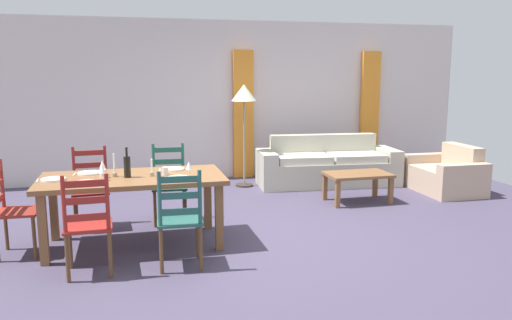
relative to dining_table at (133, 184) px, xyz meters
The scene contains 32 objects.
ground_plane 1.40m from the dining_table, ahead, with size 9.60×9.60×0.02m, color #433B51.
wall_far 3.61m from the dining_table, 69.72° to the left, with size 9.60×0.16×2.70m, color silver.
curtain_panel_left 3.75m from the dining_table, 58.82° to the left, with size 0.35×0.08×2.20m, color orange.
curtain_panel_right 5.39m from the dining_table, 36.35° to the left, with size 0.35×0.08×2.20m, color orange.
dining_table is the anchor object (origin of this frame).
dining_chair_near_left 0.88m from the dining_table, 118.56° to the right, with size 0.43×0.41×0.96m.
dining_chair_near_right 0.90m from the dining_table, 62.28° to the right, with size 0.44×0.42×0.96m.
dining_chair_far_left 0.93m from the dining_table, 121.82° to the left, with size 0.44×0.42×0.96m.
dining_chair_far_right 0.92m from the dining_table, 60.93° to the left, with size 0.44×0.42×0.96m.
dining_chair_head_west 1.20m from the dining_table, behind, with size 0.41×0.43×0.96m.
dinner_plate_near_left 0.52m from the dining_table, 150.95° to the right, with size 0.24×0.24×0.02m, color white.
fork_near_left 0.66m from the dining_table, 157.38° to the right, with size 0.02×0.17×0.01m, color silver.
dinner_plate_near_right 0.52m from the dining_table, 29.05° to the right, with size 0.24×0.24×0.02m, color white.
fork_near_right 0.40m from the dining_table, 39.81° to the right, with size 0.02×0.17×0.01m, color silver.
dinner_plate_far_left 0.52m from the dining_table, 150.95° to the left, with size 0.24×0.24×0.02m, color white.
fork_far_left 0.66m from the dining_table, 157.38° to the left, with size 0.02×0.17×0.01m, color silver.
dinner_plate_far_right 0.52m from the dining_table, 29.05° to the left, with size 0.24×0.24×0.02m, color white.
fork_far_right 0.40m from the dining_table, 39.81° to the left, with size 0.02×0.17×0.01m, color silver.
dinner_plate_head_west 0.79m from the dining_table, behind, with size 0.24×0.24×0.02m, color white.
fork_head_west 0.93m from the dining_table, behind, with size 0.02×0.17×0.01m, color silver.
wine_bottle 0.22m from the dining_table, 136.00° to the right, with size 0.07×0.07×0.32m.
wine_glass_near_left 0.38m from the dining_table, 153.79° to the right, with size 0.06×0.06×0.16m.
wine_glass_near_right 0.63m from the dining_table, 15.06° to the right, with size 0.06×0.06×0.16m.
wine_glass_far_left 0.39m from the dining_table, 154.24° to the left, with size 0.06×0.06×0.16m.
coffee_cup_primary 0.37m from the dining_table, ahead, with size 0.07×0.07×0.09m, color beige.
coffee_cup_secondary 0.32m from the dining_table, behind, with size 0.07×0.07×0.09m, color beige.
candle_tall 0.24m from the dining_table, behind, with size 0.05×0.05×0.25m.
candle_short 0.24m from the dining_table, 11.31° to the right, with size 0.05×0.05×0.18m.
couch 3.90m from the dining_table, 36.17° to the left, with size 2.34×1.00×0.80m.
coffee_table 3.30m from the dining_table, 19.11° to the left, with size 0.90×0.56×0.42m.
armchair_upholstered 4.94m from the dining_table, 15.59° to the left, with size 0.83×1.18×0.72m.
standing_lamp 3.14m from the dining_table, 54.32° to the left, with size 0.40×0.40×1.64m.
Camera 1 is at (-1.26, -5.37, 1.83)m, focal length 35.40 mm.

